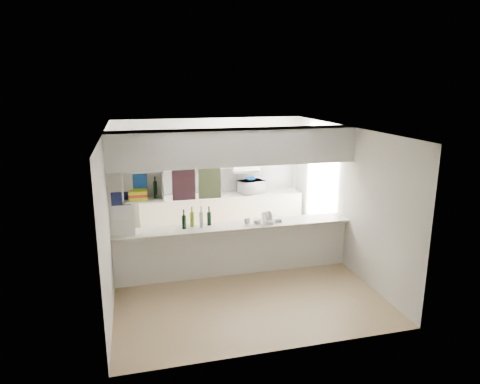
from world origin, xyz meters
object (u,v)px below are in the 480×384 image
object	(u,v)px
bowl	(251,179)
dish_rack	(269,218)
microwave	(252,187)
wine_bottles	(197,220)

from	to	relation	value
bowl	dish_rack	size ratio (longest dim) A/B	0.51
bowl	dish_rack	world-z (taller)	bowl
microwave	wine_bottles	xyz separation A→B (m)	(-1.55, -2.02, -0.02)
bowl	microwave	bearing A→B (deg)	-52.32
dish_rack	microwave	bearing A→B (deg)	71.43
bowl	dish_rack	xyz separation A→B (m)	(-0.25, -2.10, -0.24)
wine_bottles	bowl	bearing A→B (deg)	53.09
bowl	wine_bottles	size ratio (longest dim) A/B	0.44
dish_rack	wine_bottles	size ratio (longest dim) A/B	0.85
microwave	bowl	xyz separation A→B (m)	(-0.02, 0.02, 0.18)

